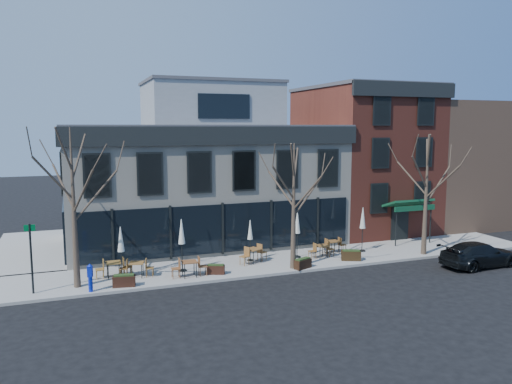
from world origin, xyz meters
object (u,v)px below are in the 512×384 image
object	(u,v)px
parked_sedan	(479,254)
call_box	(90,277)
cafe_set_0	(114,268)
umbrella_0	(121,242)

from	to	relation	value
parked_sedan	call_box	xyz separation A→B (m)	(-21.41, 2.72, 0.17)
parked_sedan	cafe_set_0	size ratio (longest dim) A/B	2.61
call_box	cafe_set_0	xyz separation A→B (m)	(1.25, 2.05, -0.22)
call_box	cafe_set_0	size ratio (longest dim) A/B	0.73
parked_sedan	umbrella_0	bearing A→B (deg)	75.14
parked_sedan	cafe_set_0	world-z (taller)	parked_sedan
call_box	cafe_set_0	distance (m)	2.41
cafe_set_0	umbrella_0	world-z (taller)	umbrella_0
call_box	umbrella_0	bearing A→B (deg)	44.49
call_box	parked_sedan	bearing A→B (deg)	-7.24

